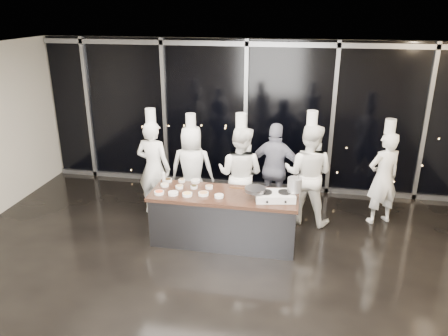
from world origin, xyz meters
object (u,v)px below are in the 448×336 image
(stove, at_px, (275,196))
(chef_center, at_px, (240,174))
(chef_far_left, at_px, (154,167))
(demo_counter, at_px, (224,218))
(stock_pot, at_px, (295,185))
(chef_right, at_px, (308,174))
(frying_pan, at_px, (255,189))
(guest, at_px, (275,169))
(chef_side, at_px, (383,177))
(chef_left, at_px, (192,168))

(stove, bearing_deg, chef_center, 116.26)
(stove, xyz_separation_m, chef_far_left, (-2.37, 0.94, -0.02))
(demo_counter, xyz_separation_m, stock_pot, (1.14, -0.00, 0.70))
(stove, bearing_deg, chef_right, 54.42)
(chef_center, bearing_deg, frying_pan, 124.75)
(stock_pot, distance_m, guest, 1.39)
(chef_center, bearing_deg, chef_side, -157.60)
(stove, xyz_separation_m, chef_left, (-1.69, 1.21, -0.09))
(chef_left, relative_size, chef_right, 0.92)
(stove, relative_size, chef_far_left, 0.33)
(demo_counter, distance_m, guest, 1.57)
(stove, bearing_deg, chef_far_left, 147.69)
(chef_center, distance_m, guest, 0.75)
(chef_left, xyz_separation_m, chef_right, (2.21, -0.09, 0.08))
(demo_counter, bearing_deg, chef_left, 126.50)
(demo_counter, distance_m, frying_pan, 0.81)
(chef_left, xyz_separation_m, chef_side, (3.56, 0.13, 0.02))
(chef_center, bearing_deg, chef_far_left, 13.45)
(chef_left, bearing_deg, frying_pan, 132.64)
(chef_left, distance_m, chef_right, 2.21)
(demo_counter, bearing_deg, guest, 60.36)
(demo_counter, bearing_deg, stove, -4.58)
(stock_pot, height_order, guest, guest)
(demo_counter, xyz_separation_m, chef_left, (-0.85, 1.15, 0.42))
(chef_center, xyz_separation_m, chef_right, (1.22, 0.18, 0.03))
(chef_far_left, height_order, chef_center, chef_far_left)
(frying_pan, xyz_separation_m, chef_far_left, (-2.05, 0.98, -0.13))
(demo_counter, xyz_separation_m, chef_far_left, (-1.53, 0.87, 0.49))
(stove, xyz_separation_m, chef_side, (1.87, 1.34, -0.07))
(chef_right, relative_size, chef_side, 1.07)
(chef_center, relative_size, chef_side, 1.04)
(stove, bearing_deg, frying_pan, 176.92)
(chef_side, bearing_deg, chef_left, -25.78)
(chef_far_left, height_order, chef_right, chef_right)
(frying_pan, height_order, chef_left, chef_left)
(demo_counter, xyz_separation_m, frying_pan, (0.52, -0.11, 0.62))
(demo_counter, bearing_deg, stock_pot, -0.03)
(frying_pan, bearing_deg, demo_counter, 157.18)
(chef_left, xyz_separation_m, chef_center, (0.99, -0.28, 0.05))
(chef_far_left, bearing_deg, chef_right, -168.21)
(chef_center, xyz_separation_m, chef_side, (2.57, 0.40, -0.03))
(demo_counter, relative_size, guest, 1.37)
(chef_left, bearing_deg, chef_center, 159.54)
(demo_counter, relative_size, chef_center, 1.19)
(chef_center, bearing_deg, demo_counter, 94.45)
(stove, relative_size, stock_pot, 3.02)
(chef_far_left, distance_m, chef_center, 1.67)
(demo_counter, bearing_deg, frying_pan, -12.08)
(stock_pot, relative_size, chef_far_left, 0.11)
(guest, height_order, chef_side, chef_side)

